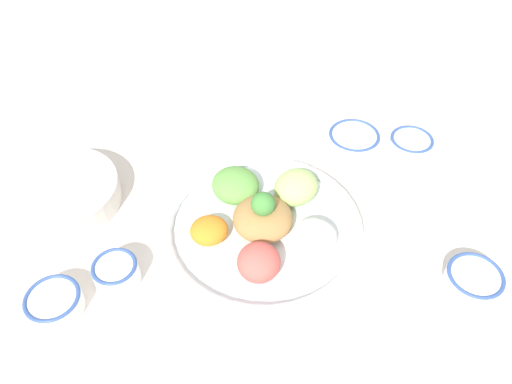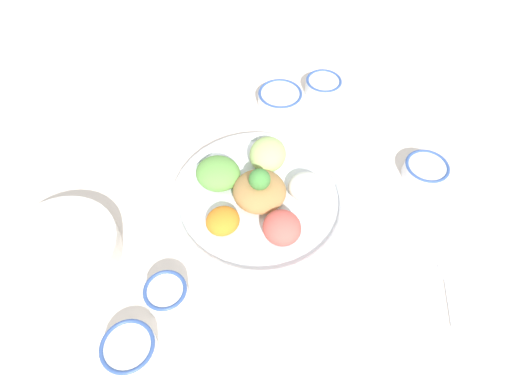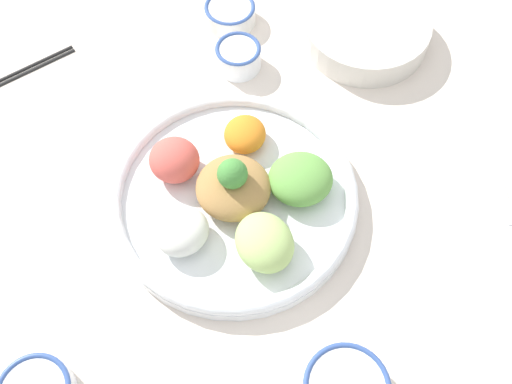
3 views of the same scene
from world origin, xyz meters
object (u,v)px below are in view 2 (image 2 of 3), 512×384
(rice_bowl_plain, at_px, (167,294))
(serving_spoon_extra, at_px, (137,112))
(rice_bowl_blue, at_px, (323,86))
(serving_spoon_main, at_px, (448,284))
(side_serving_bowl, at_px, (61,249))
(sauce_bowl_far, at_px, (129,349))
(sauce_bowl_dark, at_px, (280,98))
(sauce_bowl_red, at_px, (426,170))
(salad_platter, at_px, (259,195))

(rice_bowl_plain, distance_m, serving_spoon_extra, 0.53)
(rice_bowl_blue, bearing_deg, serving_spoon_main, -82.16)
(side_serving_bowl, xyz_separation_m, serving_spoon_extra, (0.15, 0.40, -0.03))
(rice_bowl_plain, distance_m, sauce_bowl_far, 0.11)
(rice_bowl_plain, bearing_deg, rice_bowl_blue, 48.55)
(serving_spoon_main, bearing_deg, serving_spoon_extra, -118.15)
(rice_bowl_plain, relative_size, side_serving_bowl, 0.35)
(sauce_bowl_far, bearing_deg, rice_bowl_plain, 50.30)
(sauce_bowl_dark, bearing_deg, serving_spoon_extra, 173.62)
(sauce_bowl_red, relative_size, sauce_bowl_dark, 0.86)
(salad_platter, xyz_separation_m, sauce_bowl_dark, (0.12, 0.30, -0.00))
(sauce_bowl_red, distance_m, sauce_bowl_far, 0.72)
(sauce_bowl_dark, height_order, rice_bowl_plain, rice_bowl_plain)
(sauce_bowl_red, height_order, rice_bowl_plain, rice_bowl_plain)
(sauce_bowl_dark, bearing_deg, rice_bowl_blue, 10.86)
(side_serving_bowl, bearing_deg, sauce_bowl_dark, 34.00)
(rice_bowl_blue, distance_m, side_serving_bowl, 0.75)
(sauce_bowl_far, bearing_deg, sauce_bowl_red, 22.26)
(salad_platter, bearing_deg, serving_spoon_main, -39.17)
(salad_platter, distance_m, rice_bowl_blue, 0.40)
(serving_spoon_main, bearing_deg, salad_platter, -110.98)
(salad_platter, xyz_separation_m, sauce_bowl_red, (0.39, 0.00, -0.01))
(sauce_bowl_far, height_order, serving_spoon_extra, sauce_bowl_far)
(salad_platter, relative_size, rice_bowl_blue, 4.04)
(sauce_bowl_red, xyz_separation_m, sauce_bowl_far, (-0.67, -0.27, -0.00))
(rice_bowl_plain, height_order, serving_spoon_extra, rice_bowl_plain)
(sauce_bowl_far, relative_size, serving_spoon_extra, 0.88)
(rice_bowl_plain, bearing_deg, salad_platter, 41.35)
(rice_bowl_plain, xyz_separation_m, serving_spoon_main, (0.53, -0.07, -0.02))
(sauce_bowl_red, distance_m, rice_bowl_blue, 0.35)
(sauce_bowl_red, relative_size, rice_bowl_plain, 1.23)
(sauce_bowl_dark, distance_m, serving_spoon_extra, 0.37)
(rice_bowl_blue, relative_size, sauce_bowl_dark, 0.83)
(rice_bowl_blue, bearing_deg, serving_spoon_extra, 177.94)
(salad_platter, xyz_separation_m, sauce_bowl_far, (-0.28, -0.27, -0.01))
(rice_bowl_plain, bearing_deg, sauce_bowl_red, 17.51)
(salad_platter, distance_m, serving_spoon_main, 0.41)
(side_serving_bowl, bearing_deg, sauce_bowl_red, 4.02)
(rice_bowl_plain, bearing_deg, side_serving_bowl, 146.15)
(sauce_bowl_red, height_order, rice_bowl_blue, rice_bowl_blue)
(salad_platter, xyz_separation_m, rice_bowl_plain, (-0.21, -0.19, -0.00))
(sauce_bowl_red, bearing_deg, salad_platter, -179.70)
(sauce_bowl_dark, xyz_separation_m, sauce_bowl_far, (-0.40, -0.57, -0.00))
(sauce_bowl_dark, bearing_deg, sauce_bowl_red, -47.80)
(salad_platter, height_order, rice_bowl_blue, salad_platter)
(sauce_bowl_far, bearing_deg, side_serving_bowl, 120.26)
(salad_platter, relative_size, sauce_bowl_red, 3.88)
(sauce_bowl_red, bearing_deg, serving_spoon_main, -104.26)
(rice_bowl_plain, bearing_deg, sauce_bowl_dark, 56.08)
(sauce_bowl_red, bearing_deg, sauce_bowl_far, -157.74)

